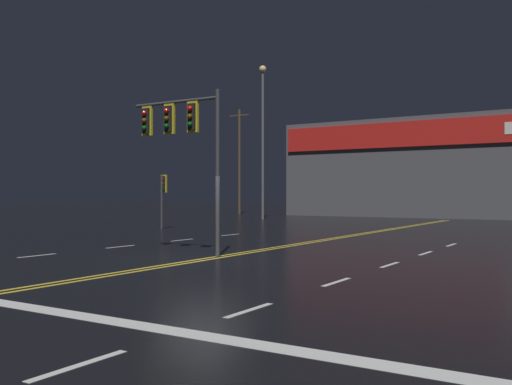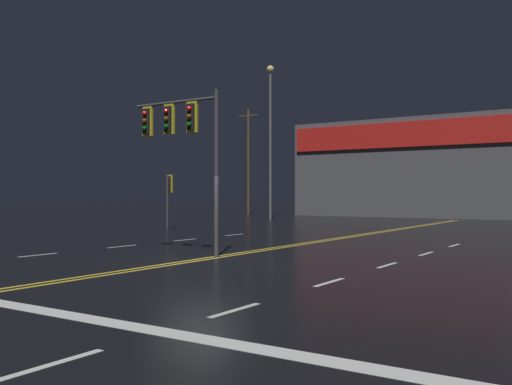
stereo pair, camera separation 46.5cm
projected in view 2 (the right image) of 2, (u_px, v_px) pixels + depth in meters
ground_plane at (199, 260)px, 16.85m from camera, size 200.00×200.00×0.00m
road_markings at (196, 267)px, 15.14m from camera, size 15.20×60.00×0.01m
traffic_signal_median at (180, 129)px, 18.51m from camera, size 3.47×0.36×5.20m
traffic_signal_corner_northwest at (169, 189)px, 31.95m from camera, size 0.42×0.36×3.03m
streetlight_near_right at (270, 124)px, 43.92m from camera, size 0.56×0.56×11.88m
building_backdrop at (478, 168)px, 48.28m from camera, size 30.00×10.23×8.30m
utility_pole_row at (480, 147)px, 44.30m from camera, size 43.98×0.26×11.26m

